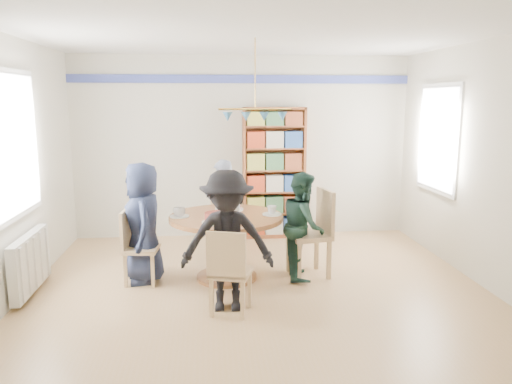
{
  "coord_description": "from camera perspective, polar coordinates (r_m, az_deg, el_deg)",
  "views": [
    {
      "loc": [
        -0.52,
        -4.97,
        2.04
      ],
      "look_at": [
        0.0,
        0.4,
        1.05
      ],
      "focal_mm": 35.0,
      "sensor_mm": 36.0,
      "label": 1
    }
  ],
  "objects": [
    {
      "name": "ground",
      "position": [
        5.4,
        0.42,
        -11.81
      ],
      "size": [
        5.0,
        5.0,
        0.0
      ],
      "primitive_type": "plane",
      "color": "tan"
    },
    {
      "name": "room_shell",
      "position": [
        5.86,
        -3.0,
        6.55
      ],
      "size": [
        5.0,
        5.0,
        5.0
      ],
      "color": "white",
      "rests_on": "ground"
    },
    {
      "name": "radiator",
      "position": [
        5.85,
        -24.39,
        -7.35
      ],
      "size": [
        0.12,
        1.0,
        0.6
      ],
      "color": "silver",
      "rests_on": "ground"
    },
    {
      "name": "dining_table",
      "position": [
        5.75,
        -3.42,
        -4.58
      ],
      "size": [
        1.3,
        1.3,
        0.75
      ],
      "color": "brown",
      "rests_on": "ground"
    },
    {
      "name": "chair_left",
      "position": [
        5.79,
        -13.68,
        -5.71
      ],
      "size": [
        0.41,
        0.41,
        0.84
      ],
      "color": "tan",
      "rests_on": "ground"
    },
    {
      "name": "chair_right",
      "position": [
        5.9,
        6.82,
        -4.17
      ],
      "size": [
        0.53,
        0.53,
        1.02
      ],
      "color": "tan",
      "rests_on": "ground"
    },
    {
      "name": "chair_far",
      "position": [
        6.79,
        -3.59,
        -2.67
      ],
      "size": [
        0.46,
        0.46,
        0.92
      ],
      "color": "tan",
      "rests_on": "ground"
    },
    {
      "name": "chair_near",
      "position": [
        4.8,
        -3.11,
        -8.72
      ],
      "size": [
        0.47,
        0.47,
        0.85
      ],
      "color": "tan",
      "rests_on": "ground"
    },
    {
      "name": "person_left",
      "position": [
        5.77,
        -12.77,
        -3.45
      ],
      "size": [
        0.56,
        0.74,
        1.37
      ],
      "primitive_type": "imported",
      "rotation": [
        0.0,
        0.0,
        -1.37
      ],
      "color": "#181F35",
      "rests_on": "ground"
    },
    {
      "name": "person_right",
      "position": [
        5.79,
        5.4,
        -3.82
      ],
      "size": [
        0.52,
        0.64,
        1.24
      ],
      "primitive_type": "imported",
      "rotation": [
        0.0,
        0.0,
        1.48
      ],
      "color": "#183128",
      "rests_on": "ground"
    },
    {
      "name": "person_far",
      "position": [
        6.6,
        -3.9,
        -1.83
      ],
      "size": [
        0.55,
        0.46,
        1.29
      ],
      "primitive_type": "imported",
      "rotation": [
        0.0,
        0.0,
        3.51
      ],
      "color": "gray",
      "rests_on": "ground"
    },
    {
      "name": "person_near",
      "position": [
        4.87,
        -3.31,
        -5.64
      ],
      "size": [
        0.94,
        0.58,
        1.4
      ],
      "primitive_type": "imported",
      "rotation": [
        0.0,
        0.0,
        -0.07
      ],
      "color": "black",
      "rests_on": "ground"
    },
    {
      "name": "bookshelf",
      "position": [
        7.46,
        2.05,
        2.06
      ],
      "size": [
        0.93,
        0.28,
        1.95
      ],
      "color": "brown",
      "rests_on": "ground"
    },
    {
      "name": "tableware",
      "position": [
        5.71,
        -3.73,
        -1.94
      ],
      "size": [
        1.27,
        1.27,
        0.34
      ],
      "color": "white",
      "rests_on": "dining_table"
    }
  ]
}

